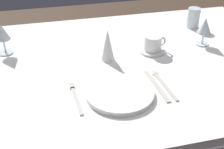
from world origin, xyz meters
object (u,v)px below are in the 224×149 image
spoon_soup (161,81)px  wine_glass_left (2,33)px  fork_outer (75,96)px  napkin_folded (107,45)px  coffee_cup_left (153,43)px  dinner_knife (157,86)px  dinner_plate (120,93)px  drink_tumbler (193,19)px  wine_glass_centre (205,27)px

spoon_soup → wine_glass_left: bearing=146.6°
fork_outer → napkin_folded: size_ratio=1.44×
spoon_soup → coffee_cup_left: size_ratio=2.10×
dinner_knife → dinner_plate: bearing=-172.3°
coffee_cup_left → napkin_folded: (-0.23, -0.03, 0.03)m
dinner_plate → drink_tumbler: size_ratio=2.33×
wine_glass_left → dinner_plate: bearing=-46.7°
dinner_knife → wine_glass_left: size_ratio=1.55×
dinner_plate → spoon_soup: 0.19m
fork_outer → wine_glass_centre: 0.74m
dinner_knife → spoon_soup: (0.03, 0.03, -0.00)m
wine_glass_left → fork_outer: bearing=-57.9°
dinner_plate → fork_outer: size_ratio=1.23×
wine_glass_centre → drink_tumbler: wine_glass_centre is taller
napkin_folded → coffee_cup_left: bearing=6.3°
coffee_cup_left → wine_glass_left: size_ratio=0.72×
drink_tumbler → spoon_soup: bearing=-128.1°
dinner_knife → drink_tumbler: 0.66m
fork_outer → spoon_soup: 0.35m
drink_tumbler → napkin_folded: bearing=-155.4°
drink_tumbler → dinner_plate: bearing=-136.6°
dinner_plate → wine_glass_left: bearing=133.3°
dinner_plate → coffee_cup_left: bearing=51.5°
dinner_knife → wine_glass_left: 0.74m
wine_glass_left → wine_glass_centre: bearing=-8.2°
coffee_cup_left → napkin_folded: bearing=-173.7°
drink_tumbler → coffee_cup_left: bearing=-144.8°
spoon_soup → wine_glass_left: (-0.62, 0.41, 0.10)m
dinner_plate → fork_outer: bearing=169.4°
fork_outer → dinner_knife: size_ratio=0.91×
dinner_plate → wine_glass_centre: wine_glass_centre is taller
spoon_soup → napkin_folded: napkin_folded is taller
coffee_cup_left → fork_outer: bearing=-145.7°
dinner_plate → spoon_soup: size_ratio=1.14×
wine_glass_centre → napkin_folded: (-0.49, -0.04, -0.02)m
dinner_knife → wine_glass_centre: wine_glass_centre is taller
dinner_plate → wine_glass_centre: (0.51, 0.32, 0.08)m
dinner_knife → wine_glass_centre: (0.35, 0.30, 0.09)m
spoon_soup → dinner_plate: bearing=-164.5°
dinner_knife → wine_glass_centre: size_ratio=1.68×
coffee_cup_left → napkin_folded: 0.23m
dinner_plate → coffee_cup_left: 0.40m
spoon_soup → fork_outer: bearing=-176.5°
spoon_soup → wine_glass_centre: wine_glass_centre is taller
wine_glass_centre → napkin_folded: 0.50m
coffee_cup_left → wine_glass_left: bearing=167.5°
wine_glass_centre → napkin_folded: napkin_folded is taller
fork_outer → coffee_cup_left: 0.49m
spoon_soup → napkin_folded: 0.30m
spoon_soup → coffee_cup_left: 0.27m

